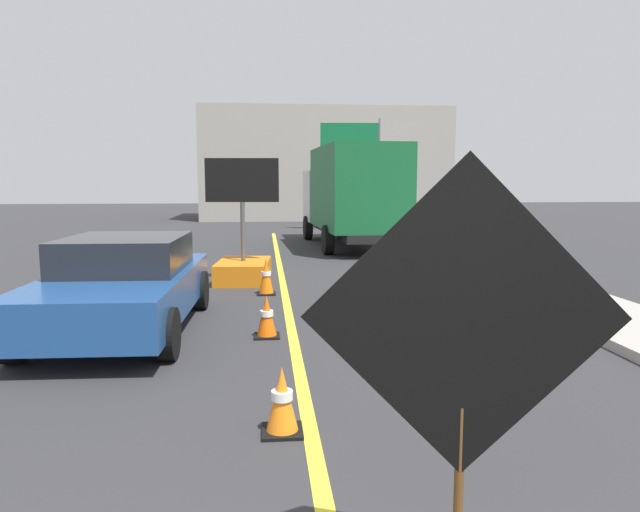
{
  "coord_description": "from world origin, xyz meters",
  "views": [
    {
      "loc": [
        -0.38,
        -0.79,
        2.18
      ],
      "look_at": [
        0.24,
        5.7,
        1.35
      ],
      "focal_mm": 32.55,
      "sensor_mm": 36.0,
      "label": 1
    }
  ],
  "objects_px": {
    "highway_guide_sign": "(363,154)",
    "traffic_cone_far_lane": "(266,276)",
    "box_truck": "(351,194)",
    "traffic_cone_near_sign": "(282,401)",
    "roadwork_sign": "(464,326)",
    "pickup_car": "(124,284)",
    "traffic_cone_mid_lane": "(267,317)",
    "arrow_board_trailer": "(243,259)"
  },
  "relations": [
    {
      "from": "traffic_cone_mid_lane",
      "to": "traffic_cone_near_sign",
      "type": "bearing_deg",
      "value": -87.87
    },
    {
      "from": "traffic_cone_mid_lane",
      "to": "highway_guide_sign",
      "type": "bearing_deg",
      "value": 76.18
    },
    {
      "from": "box_truck",
      "to": "highway_guide_sign",
      "type": "bearing_deg",
      "value": 77.16
    },
    {
      "from": "traffic_cone_far_lane",
      "to": "traffic_cone_near_sign",
      "type": "bearing_deg",
      "value": -88.98
    },
    {
      "from": "arrow_board_trailer",
      "to": "traffic_cone_near_sign",
      "type": "relative_size",
      "value": 4.51
    },
    {
      "from": "roadwork_sign",
      "to": "pickup_car",
      "type": "bearing_deg",
      "value": 117.47
    },
    {
      "from": "roadwork_sign",
      "to": "traffic_cone_mid_lane",
      "type": "relative_size",
      "value": 3.88
    },
    {
      "from": "pickup_car",
      "to": "traffic_cone_mid_lane",
      "type": "distance_m",
      "value": 2.2
    },
    {
      "from": "box_truck",
      "to": "traffic_cone_near_sign",
      "type": "relative_size",
      "value": 12.41
    },
    {
      "from": "roadwork_sign",
      "to": "traffic_cone_far_lane",
      "type": "distance_m",
      "value": 8.61
    },
    {
      "from": "roadwork_sign",
      "to": "pickup_car",
      "type": "relative_size",
      "value": 0.52
    },
    {
      "from": "roadwork_sign",
      "to": "traffic_cone_near_sign",
      "type": "distance_m",
      "value": 2.57
    },
    {
      "from": "traffic_cone_near_sign",
      "to": "traffic_cone_mid_lane",
      "type": "distance_m",
      "value": 3.2
    },
    {
      "from": "box_truck",
      "to": "traffic_cone_far_lane",
      "type": "distance_m",
      "value": 8.78
    },
    {
      "from": "arrow_board_trailer",
      "to": "highway_guide_sign",
      "type": "relative_size",
      "value": 0.54
    },
    {
      "from": "traffic_cone_near_sign",
      "to": "traffic_cone_mid_lane",
      "type": "bearing_deg",
      "value": 92.13
    },
    {
      "from": "highway_guide_sign",
      "to": "pickup_car",
      "type": "bearing_deg",
      "value": -110.51
    },
    {
      "from": "pickup_car",
      "to": "highway_guide_sign",
      "type": "bearing_deg",
      "value": 69.49
    },
    {
      "from": "arrow_board_trailer",
      "to": "traffic_cone_near_sign",
      "type": "distance_m",
      "value": 8.0
    },
    {
      "from": "box_truck",
      "to": "traffic_cone_mid_lane",
      "type": "bearing_deg",
      "value": -104.4
    },
    {
      "from": "arrow_board_trailer",
      "to": "traffic_cone_far_lane",
      "type": "bearing_deg",
      "value": -72.82
    },
    {
      "from": "box_truck",
      "to": "traffic_cone_near_sign",
      "type": "bearing_deg",
      "value": -100.87
    },
    {
      "from": "arrow_board_trailer",
      "to": "box_truck",
      "type": "bearing_deg",
      "value": 62.58
    },
    {
      "from": "arrow_board_trailer",
      "to": "traffic_cone_mid_lane",
      "type": "height_order",
      "value": "arrow_board_trailer"
    },
    {
      "from": "traffic_cone_far_lane",
      "to": "box_truck",
      "type": "bearing_deg",
      "value": 70.42
    },
    {
      "from": "highway_guide_sign",
      "to": "arrow_board_trailer",
      "type": "bearing_deg",
      "value": -110.42
    },
    {
      "from": "highway_guide_sign",
      "to": "traffic_cone_near_sign",
      "type": "height_order",
      "value": "highway_guide_sign"
    },
    {
      "from": "traffic_cone_near_sign",
      "to": "traffic_cone_mid_lane",
      "type": "height_order",
      "value": "traffic_cone_mid_lane"
    },
    {
      "from": "arrow_board_trailer",
      "to": "traffic_cone_far_lane",
      "type": "height_order",
      "value": "arrow_board_trailer"
    },
    {
      "from": "traffic_cone_near_sign",
      "to": "pickup_car",
      "type": "bearing_deg",
      "value": 120.37
    },
    {
      "from": "roadwork_sign",
      "to": "box_truck",
      "type": "distance_m",
      "value": 16.76
    },
    {
      "from": "arrow_board_trailer",
      "to": "highway_guide_sign",
      "type": "height_order",
      "value": "highway_guide_sign"
    },
    {
      "from": "arrow_board_trailer",
      "to": "traffic_cone_near_sign",
      "type": "xyz_separation_m",
      "value": [
        0.61,
        -7.97,
        -0.19
      ]
    },
    {
      "from": "pickup_car",
      "to": "traffic_cone_far_lane",
      "type": "height_order",
      "value": "pickup_car"
    },
    {
      "from": "highway_guide_sign",
      "to": "traffic_cone_far_lane",
      "type": "relative_size",
      "value": 6.9
    },
    {
      "from": "pickup_car",
      "to": "traffic_cone_far_lane",
      "type": "bearing_deg",
      "value": 51.11
    },
    {
      "from": "traffic_cone_mid_lane",
      "to": "traffic_cone_far_lane",
      "type": "distance_m",
      "value": 3.17
    },
    {
      "from": "roadwork_sign",
      "to": "traffic_cone_far_lane",
      "type": "relative_size",
      "value": 3.22
    },
    {
      "from": "roadwork_sign",
      "to": "traffic_cone_mid_lane",
      "type": "bearing_deg",
      "value": 100.36
    },
    {
      "from": "traffic_cone_near_sign",
      "to": "traffic_cone_far_lane",
      "type": "height_order",
      "value": "traffic_cone_far_lane"
    },
    {
      "from": "roadwork_sign",
      "to": "traffic_cone_mid_lane",
      "type": "xyz_separation_m",
      "value": [
        -0.97,
        5.31,
        -1.18
      ]
    },
    {
      "from": "box_truck",
      "to": "traffic_cone_near_sign",
      "type": "xyz_separation_m",
      "value": [
        -2.79,
        -14.52,
        -1.51
      ]
    }
  ]
}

